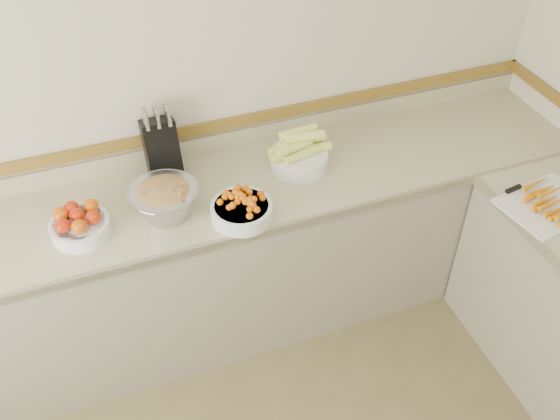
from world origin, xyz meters
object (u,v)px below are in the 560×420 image
object	(u,v)px
knife_block	(161,148)
cutting_board	(548,204)
rhubarb_bowl	(165,200)
tomato_bowl	(79,224)
cherry_tomato_bowl	(242,208)
corn_bowl	(299,155)

from	to	relation	value
knife_block	cutting_board	bearing A→B (deg)	-28.31
knife_block	rhubarb_bowl	distance (m)	0.31
knife_block	cutting_board	xyz separation A→B (m)	(1.58, -0.85, -0.14)
tomato_bowl	cutting_board	world-z (taller)	tomato_bowl
tomato_bowl	rhubarb_bowl	world-z (taller)	rhubarb_bowl
knife_block	tomato_bowl	xyz separation A→B (m)	(-0.43, -0.29, -0.10)
rhubarb_bowl	knife_block	bearing A→B (deg)	78.75
cherry_tomato_bowl	rhubarb_bowl	size ratio (longest dim) A/B	0.90
tomato_bowl	rhubarb_bowl	xyz separation A→B (m)	(0.37, -0.01, 0.04)
tomato_bowl	cutting_board	xyz separation A→B (m)	(2.01, -0.56, -0.04)
cherry_tomato_bowl	cutting_board	xyz separation A→B (m)	(1.32, -0.42, -0.03)
tomato_bowl	cutting_board	size ratio (longest dim) A/B	0.58
corn_bowl	knife_block	bearing A→B (deg)	164.21
cherry_tomato_bowl	corn_bowl	world-z (taller)	corn_bowl
cherry_tomato_bowl	rhubarb_bowl	world-z (taller)	rhubarb_bowl
cherry_tomato_bowl	tomato_bowl	bearing A→B (deg)	168.16
cutting_board	corn_bowl	bearing A→B (deg)	144.74
knife_block	corn_bowl	world-z (taller)	knife_block
tomato_bowl	corn_bowl	size ratio (longest dim) A/B	0.83
tomato_bowl	cherry_tomato_bowl	xyz separation A→B (m)	(0.68, -0.14, -0.00)
rhubarb_bowl	cutting_board	bearing A→B (deg)	-18.61
corn_bowl	rhubarb_bowl	world-z (taller)	corn_bowl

